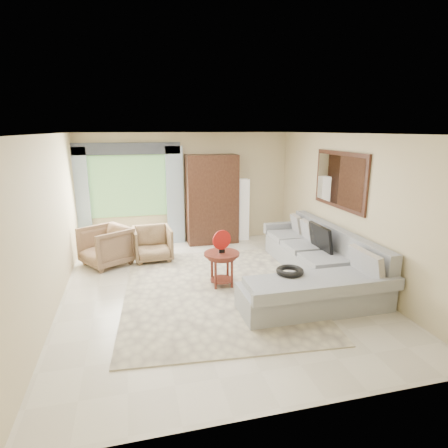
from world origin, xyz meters
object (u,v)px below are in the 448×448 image
object	(u,v)px
coffee_table	(222,269)
armchair_right	(153,244)
armchair_left	(106,246)
potted_plant	(82,238)
floor_lamp	(243,210)
sectional_sofa	(315,268)
tv_screen	(321,238)
armoire	(212,199)

from	to	relation	value
coffee_table	armchair_right	size ratio (longest dim) A/B	0.79
armchair_left	potted_plant	size ratio (longest dim) A/B	1.52
floor_lamp	potted_plant	bearing A→B (deg)	179.99
sectional_sofa	floor_lamp	xyz separation A→B (m)	(-0.43, 2.96, 0.47)
armchair_left	floor_lamp	xyz separation A→B (m)	(3.21, 1.10, 0.36)
tv_screen	armchair_right	distance (m)	3.39
tv_screen	armchair_left	world-z (taller)	tv_screen
armoire	potted_plant	bearing A→B (deg)	178.83
sectional_sofa	coffee_table	bearing A→B (deg)	170.88
armchair_left	armchair_right	bearing A→B (deg)	62.37
tv_screen	coffee_table	bearing A→B (deg)	-177.37
coffee_table	armoire	size ratio (longest dim) A/B	0.29
sectional_sofa	armchair_left	size ratio (longest dim) A/B	4.00
armchair_right	armoire	distance (m)	1.90
potted_plant	tv_screen	bearing A→B (deg)	-30.22
sectional_sofa	armchair_right	size ratio (longest dim) A/B	4.45
coffee_table	potted_plant	size ratio (longest dim) A/B	1.08
potted_plant	armoire	size ratio (longest dim) A/B	0.27
tv_screen	floor_lamp	xyz separation A→B (m)	(-0.70, 2.61, 0.03)
armoire	floor_lamp	xyz separation A→B (m)	(0.80, 0.06, -0.30)
coffee_table	floor_lamp	bearing A→B (deg)	65.87
floor_lamp	armchair_right	bearing A→B (deg)	-155.73
tv_screen	armchair_left	size ratio (longest dim) A/B	0.85
tv_screen	armchair_right	world-z (taller)	tv_screen
coffee_table	armoire	world-z (taller)	armoire
sectional_sofa	floor_lamp	size ratio (longest dim) A/B	2.31
sectional_sofa	armchair_left	bearing A→B (deg)	152.95
tv_screen	potted_plant	world-z (taller)	tv_screen
armchair_left	armoire	distance (m)	2.70
armchair_left	armchair_right	world-z (taller)	armchair_left
tv_screen	armchair_left	distance (m)	4.20
coffee_table	armchair_right	world-z (taller)	armchair_right
floor_lamp	sectional_sofa	bearing A→B (deg)	-81.67
floor_lamp	coffee_table	bearing A→B (deg)	-114.13
sectional_sofa	tv_screen	world-z (taller)	tv_screen
floor_lamp	armoire	bearing A→B (deg)	-175.71
tv_screen	potted_plant	bearing A→B (deg)	149.78
armchair_right	armoire	world-z (taller)	armoire
sectional_sofa	tv_screen	bearing A→B (deg)	52.75
armchair_right	potted_plant	xyz separation A→B (m)	(-1.50, 1.03, -0.07)
armchair_left	armoire	world-z (taller)	armoire
sectional_sofa	coffee_table	distance (m)	1.66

